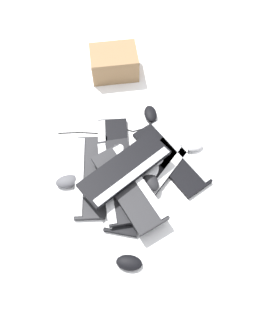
% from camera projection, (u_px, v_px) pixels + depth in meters
% --- Properties ---
extents(ground_plane, '(3.20, 3.20, 0.00)m').
position_uv_depth(ground_plane, '(123.00, 184.00, 1.56)').
color(ground_plane, white).
extents(keyboard_0, '(0.45, 0.17, 0.03)m').
position_uv_depth(keyboard_0, '(129.00, 189.00, 1.54)').
color(keyboard_0, black).
rests_on(keyboard_0, ground).
extents(keyboard_1, '(0.46, 0.34, 0.03)m').
position_uv_depth(keyboard_1, '(152.00, 175.00, 1.57)').
color(keyboard_1, black).
rests_on(keyboard_1, ground).
extents(keyboard_2, '(0.42, 0.41, 0.03)m').
position_uv_depth(keyboard_2, '(171.00, 157.00, 1.62)').
color(keyboard_2, black).
rests_on(keyboard_2, ground).
extents(keyboard_3, '(0.46, 0.23, 0.03)m').
position_uv_depth(keyboard_3, '(113.00, 156.00, 1.63)').
color(keyboard_3, black).
rests_on(keyboard_3, ground).
extents(keyboard_4, '(0.46, 0.23, 0.03)m').
position_uv_depth(keyboard_4, '(91.00, 176.00, 1.57)').
color(keyboard_4, '#232326').
rests_on(keyboard_4, ground).
extents(keyboard_5, '(0.46, 0.27, 0.03)m').
position_uv_depth(keyboard_5, '(118.00, 181.00, 1.53)').
color(keyboard_5, black).
rests_on(keyboard_5, keyboard_0).
extents(keyboard_6, '(0.44, 0.39, 0.03)m').
position_uv_depth(keyboard_6, '(129.00, 187.00, 1.48)').
color(keyboard_6, '#232326').
rests_on(keyboard_6, keyboard_5).
extents(keyboard_7, '(0.43, 0.40, 0.03)m').
position_uv_depth(keyboard_7, '(125.00, 169.00, 1.49)').
color(keyboard_7, black).
rests_on(keyboard_7, keyboard_6).
extents(mouse_0, '(0.12, 0.09, 0.04)m').
position_uv_depth(mouse_0, '(150.00, 114.00, 1.75)').
color(mouse_0, black).
rests_on(mouse_0, ground).
extents(mouse_1, '(0.10, 0.13, 0.04)m').
position_uv_depth(mouse_1, '(67.00, 181.00, 1.55)').
color(mouse_1, '#4C4C51').
rests_on(mouse_1, ground).
extents(mouse_2, '(0.09, 0.12, 0.04)m').
position_uv_depth(mouse_2, '(192.00, 146.00, 1.65)').
color(mouse_2, silver).
rests_on(mouse_2, ground).
extents(mouse_3, '(0.07, 0.11, 0.04)m').
position_uv_depth(mouse_3, '(129.00, 263.00, 1.37)').
color(mouse_3, black).
rests_on(mouse_3, ground).
extents(mouse_4, '(0.13, 0.11, 0.04)m').
position_uv_depth(mouse_4, '(150.00, 172.00, 1.54)').
color(mouse_4, '#B7B7BC').
rests_on(mouse_4, keyboard_1).
extents(mouse_5, '(0.10, 0.13, 0.04)m').
position_uv_depth(mouse_5, '(152.00, 161.00, 1.57)').
color(mouse_5, '#B7B7BC').
rests_on(mouse_5, keyboard_1).
extents(mouse_6, '(0.13, 0.11, 0.04)m').
position_uv_depth(mouse_6, '(116.00, 153.00, 1.59)').
color(mouse_6, silver).
rests_on(mouse_6, keyboard_3).
extents(mouse_7, '(0.13, 0.11, 0.04)m').
position_uv_depth(mouse_7, '(151.00, 181.00, 1.52)').
color(mouse_7, black).
rests_on(mouse_7, keyboard_1).
extents(cable_0, '(0.16, 0.50, 0.01)m').
position_uv_depth(cable_0, '(110.00, 130.00, 1.71)').
color(cable_0, black).
rests_on(cable_0, ground).
extents(cardboard_box, '(0.26, 0.30, 0.14)m').
position_uv_depth(cardboard_box, '(114.00, 63.00, 1.86)').
color(cardboard_box, olive).
rests_on(cardboard_box, ground).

